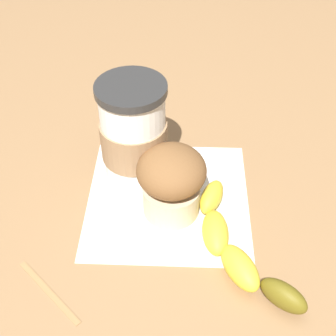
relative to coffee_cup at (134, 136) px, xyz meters
name	(u,v)px	position (x,y,z in m)	size (l,w,h in m)	color
ground_plane	(168,199)	(0.05, -0.03, -0.08)	(3.00, 3.00, 0.00)	#936D47
paper_napkin	(168,199)	(0.05, -0.03, -0.08)	(0.21, 0.21, 0.00)	white
coffee_cup	(134,136)	(0.00, 0.00, 0.00)	(0.09, 0.09, 0.15)	white
muffin	(171,181)	(0.06, -0.05, -0.02)	(0.09, 0.09, 0.10)	beige
banana	(234,247)	(0.15, -0.10, -0.06)	(0.14, 0.18, 0.03)	yellow
wooden_stirrer	(49,292)	(-0.05, -0.19, -0.08)	(0.11, 0.01, 0.00)	#9E7547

